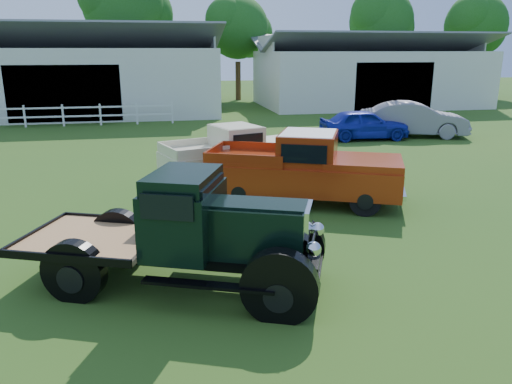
{
  "coord_description": "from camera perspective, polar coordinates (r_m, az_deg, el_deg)",
  "views": [
    {
      "loc": [
        -1.9,
        -9.36,
        4.14
      ],
      "look_at": [
        0.2,
        1.2,
        1.05
      ],
      "focal_mm": 35.0,
      "sensor_mm": 36.0,
      "label": 1
    }
  ],
  "objects": [
    {
      "name": "shed_left",
      "position": [
        35.75,
        -19.98,
        12.93
      ],
      "size": [
        18.8,
        10.2,
        5.6
      ],
      "primitive_type": null,
      "color": "beige",
      "rests_on": "ground"
    },
    {
      "name": "misc_car_grey",
      "position": [
        25.83,
        17.56,
        7.92
      ],
      "size": [
        5.38,
        3.35,
        1.67
      ],
      "primitive_type": "imported",
      "rotation": [
        0.0,
        0.0,
        1.24
      ],
      "color": "slate",
      "rests_on": "ground"
    },
    {
      "name": "vintage_flatbed",
      "position": [
        8.92,
        -8.74,
        -4.36
      ],
      "size": [
        5.77,
        3.97,
        2.13
      ],
      "primitive_type": null,
      "rotation": [
        0.0,
        0.0,
        -0.38
      ],
      "color": "black",
      "rests_on": "ground"
    },
    {
      "name": "shed_right",
      "position": [
        39.71,
        12.7,
        13.41
      ],
      "size": [
        16.8,
        9.2,
        5.2
      ],
      "primitive_type": null,
      "color": "beige",
      "rests_on": "ground"
    },
    {
      "name": "red_pickup",
      "position": [
        13.87,
        5.47,
        2.84
      ],
      "size": [
        5.85,
        4.12,
        1.99
      ],
      "primitive_type": null,
      "rotation": [
        0.0,
        0.0,
        -0.41
      ],
      "color": "#962A0D",
      "rests_on": "ground"
    },
    {
      "name": "tree_b",
      "position": [
        43.44,
        -14.73,
        17.63
      ],
      "size": [
        6.9,
        6.9,
        11.5
      ],
      "primitive_type": null,
      "color": "#1A4F0F",
      "rests_on": "ground"
    },
    {
      "name": "white_pickup",
      "position": [
        16.22,
        -2.57,
        4.39
      ],
      "size": [
        5.12,
        3.3,
        1.75
      ],
      "primitive_type": null,
      "rotation": [
        0.0,
        0.0,
        0.33
      ],
      "color": "beige",
      "rests_on": "ground"
    },
    {
      "name": "fence_rail",
      "position": [
        30.19,
        -23.07,
        8.01
      ],
      "size": [
        14.2,
        0.16,
        1.2
      ],
      "primitive_type": null,
      "color": "white",
      "rests_on": "ground"
    },
    {
      "name": "ground",
      "position": [
        10.4,
        0.21,
        -7.42
      ],
      "size": [
        120.0,
        120.0,
        0.0
      ],
      "primitive_type": "plane",
      "color": "#2A5218"
    },
    {
      "name": "tree_e",
      "position": [
        49.89,
        23.64,
        15.43
      ],
      "size": [
        5.7,
        5.7,
        9.5
      ],
      "primitive_type": null,
      "color": "#1A4F0F",
      "rests_on": "ground"
    },
    {
      "name": "tree_d",
      "position": [
        47.71,
        13.98,
        16.59
      ],
      "size": [
        6.0,
        6.0,
        10.0
      ],
      "primitive_type": null,
      "color": "#1A4F0F",
      "rests_on": "ground"
    },
    {
      "name": "misc_car_blue",
      "position": [
        24.36,
        12.24,
        7.57
      ],
      "size": [
        4.29,
        1.95,
        1.43
      ],
      "primitive_type": "imported",
      "rotation": [
        0.0,
        0.0,
        1.51
      ],
      "color": "#1724A2",
      "rests_on": "ground"
    },
    {
      "name": "tree_c",
      "position": [
        42.92,
        -2.1,
        16.47
      ],
      "size": [
        5.4,
        5.4,
        9.0
      ],
      "primitive_type": null,
      "color": "#1A4F0F",
      "rests_on": "ground"
    }
  ]
}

